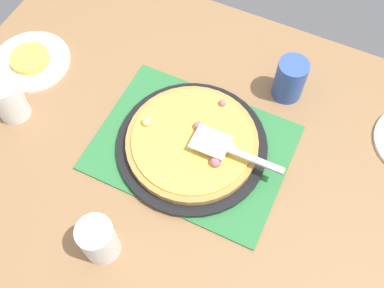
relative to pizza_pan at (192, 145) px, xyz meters
name	(u,v)px	position (x,y,z in m)	size (l,w,h in m)	color
ground_plane	(192,237)	(0.00, 0.00, -0.76)	(8.00, 8.00, 0.00)	#4C4C51
dining_table	(192,167)	(0.00, 0.00, -0.12)	(1.40, 1.00, 0.75)	olive
placemat	(192,147)	(0.00, 0.00, -0.01)	(0.48, 0.36, 0.01)	#2D753D
pizza_pan	(192,145)	(0.00, 0.00, 0.00)	(0.38, 0.38, 0.01)	black
pizza	(192,141)	(0.00, 0.00, 0.02)	(0.33, 0.33, 0.05)	#B78442
plate_near_left	(31,61)	(0.53, -0.05, -0.01)	(0.22, 0.22, 0.01)	white
served_slice_left	(30,58)	(0.53, -0.05, 0.01)	(0.11, 0.11, 0.02)	#EAB747
cup_near	(290,79)	(-0.16, -0.27, 0.05)	(0.08, 0.08, 0.12)	#3351AD
cup_far	(99,240)	(0.07, 0.32, 0.05)	(0.08, 0.08, 0.12)	white
cup_corner	(8,100)	(0.47, 0.10, 0.05)	(0.08, 0.08, 0.12)	white
pizza_server	(229,149)	(-0.10, 0.00, 0.06)	(0.23, 0.07, 0.01)	silver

